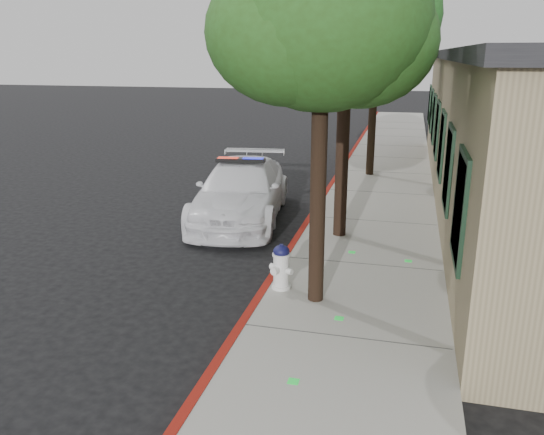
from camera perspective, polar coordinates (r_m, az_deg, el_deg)
The scene contains 8 objects.
ground at distance 8.66m, azimuth -3.61°, elevation -11.86°, with size 120.00×120.00×0.00m, color black.
sidewalk at distance 11.03m, azimuth 9.15°, elevation -5.11°, with size 3.20×60.00×0.15m, color gray.
red_curb at distance 11.24m, azimuth 1.30°, elevation -4.44°, with size 0.14×60.00×0.16m, color maroon.
police_car at distance 14.10m, azimuth -3.23°, elevation 2.79°, with size 2.73×5.37×1.61m.
fire_hydrant at distance 9.62m, azimuth 0.96°, elevation -5.11°, with size 0.47×0.41×0.82m.
street_tree_near at distance 8.50m, azimuth 5.31°, elevation 19.09°, with size 3.35×3.18×5.83m.
street_tree_mid at distance 12.10m, azimuth 8.04°, elevation 21.06°, with size 3.72×3.43×6.55m.
street_tree_far at distance 18.78m, azimuth 10.90°, elevation 17.38°, with size 3.23×3.03×5.72m.
Camera 1 is at (2.36, -7.23, 4.13)m, focal length 36.12 mm.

